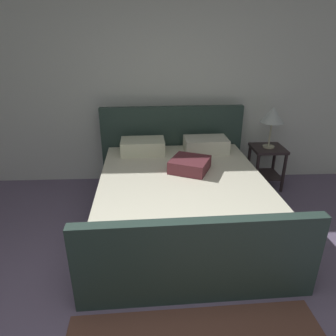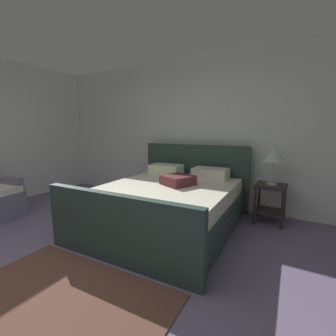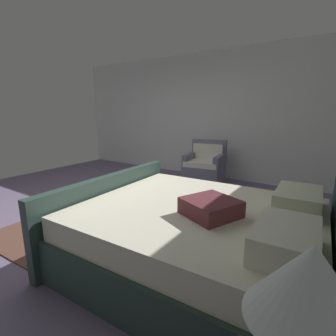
% 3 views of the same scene
% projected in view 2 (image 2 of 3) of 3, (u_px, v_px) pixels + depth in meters
% --- Properties ---
extents(ground_plane, '(6.00, 6.43, 0.02)m').
position_uv_depth(ground_plane, '(21.00, 299.00, 2.03)').
color(ground_plane, slate).
extents(wall_back, '(6.12, 0.12, 2.75)m').
position_uv_depth(wall_back, '(187.00, 132.00, 4.60)').
color(wall_back, silver).
rests_on(wall_back, ground).
extents(bed, '(2.04, 2.37, 1.15)m').
position_uv_depth(bed, '(168.00, 203.00, 3.48)').
color(bed, '#2B3F38').
rests_on(bed, ground).
extents(nightstand_right, '(0.44, 0.44, 0.60)m').
position_uv_depth(nightstand_right, '(270.00, 197.00, 3.60)').
color(nightstand_right, '#2F2426').
rests_on(nightstand_right, ground).
extents(table_lamp_right, '(0.31, 0.31, 0.57)m').
position_uv_depth(table_lamp_right, '(273.00, 155.00, 3.49)').
color(table_lamp_right, '#B7B293').
rests_on(table_lamp_right, nightstand_right).
extents(area_rug, '(1.94, 1.36, 0.01)m').
position_uv_depth(area_rug, '(53.00, 306.00, 1.92)').
color(area_rug, brown).
rests_on(area_rug, ground).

